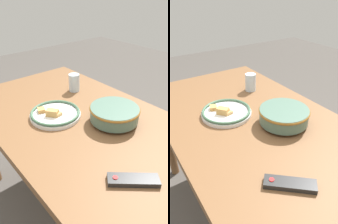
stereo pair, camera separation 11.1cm
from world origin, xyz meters
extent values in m
plane|color=#4C4742|center=(0.00, 0.00, 0.00)|extent=(8.00, 8.00, 0.00)
cube|color=brown|center=(0.00, 0.00, 0.73)|extent=(1.56, 0.82, 0.04)
cylinder|color=brown|center=(0.71, -0.34, 0.36)|extent=(0.06, 0.06, 0.71)
cylinder|color=#4C6B5B|center=(-0.07, -0.11, 0.76)|extent=(0.11, 0.11, 0.02)
cylinder|color=#4C6B5B|center=(-0.07, -0.11, 0.80)|extent=(0.24, 0.24, 0.07)
cylinder|color=#B75B23|center=(-0.07, -0.11, 0.80)|extent=(0.22, 0.22, 0.06)
torus|color=#936023|center=(-0.07, -0.11, 0.83)|extent=(0.25, 0.25, 0.01)
cylinder|color=white|center=(0.17, 0.09, 0.76)|extent=(0.27, 0.27, 0.02)
torus|color=#42664C|center=(0.17, 0.09, 0.78)|extent=(0.26, 0.26, 0.01)
cube|color=tan|center=(0.23, 0.13, 0.78)|extent=(0.05, 0.05, 0.02)
cube|color=tan|center=(0.16, 0.11, 0.79)|extent=(0.07, 0.07, 0.03)
cube|color=tan|center=(0.15, 0.09, 0.78)|extent=(0.05, 0.04, 0.02)
cube|color=black|center=(-0.38, 0.13, 0.76)|extent=(0.16, 0.17, 0.02)
cylinder|color=red|center=(-0.33, 0.17, 0.77)|extent=(0.02, 0.02, 0.00)
cylinder|color=silver|center=(0.35, -0.18, 0.81)|extent=(0.07, 0.07, 0.11)
camera|label=1|loc=(-0.67, 0.61, 1.36)|focal=35.00mm
camera|label=2|loc=(-0.74, 0.52, 1.36)|focal=35.00mm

